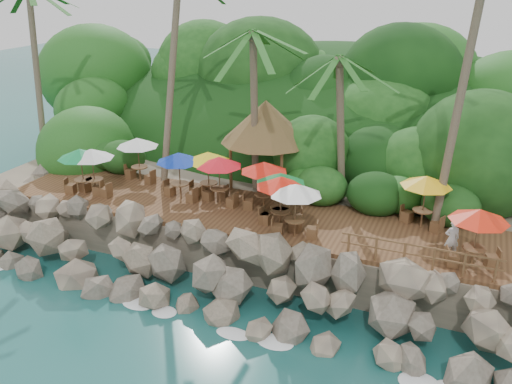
% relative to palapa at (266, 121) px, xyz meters
% --- Properties ---
extents(ground, '(140.00, 140.00, 0.00)m').
position_rel_palapa_xyz_m(ground, '(0.98, -9.73, -5.79)').
color(ground, '#19514F').
rests_on(ground, ground).
extents(land_base, '(32.00, 25.20, 2.10)m').
position_rel_palapa_xyz_m(land_base, '(0.98, 6.27, -4.74)').
color(land_base, gray).
rests_on(land_base, ground).
extents(jungle_hill, '(44.80, 28.00, 15.40)m').
position_rel_palapa_xyz_m(jungle_hill, '(0.98, 13.77, -5.79)').
color(jungle_hill, '#143811').
rests_on(jungle_hill, ground).
extents(seawall, '(29.00, 4.00, 2.30)m').
position_rel_palapa_xyz_m(seawall, '(0.98, -7.73, -4.64)').
color(seawall, gray).
rests_on(seawall, ground).
extents(terrace, '(26.00, 5.00, 0.20)m').
position_rel_palapa_xyz_m(terrace, '(0.98, -3.73, -3.59)').
color(terrace, brown).
rests_on(terrace, land_base).
extents(jungle_foliage, '(44.00, 16.00, 12.00)m').
position_rel_palapa_xyz_m(jungle_foliage, '(0.98, 5.27, -5.79)').
color(jungle_foliage, '#143811').
rests_on(jungle_foliage, ground).
extents(foam_line, '(25.20, 0.80, 0.06)m').
position_rel_palapa_xyz_m(foam_line, '(0.98, -9.43, -5.76)').
color(foam_line, white).
rests_on(foam_line, ground).
extents(palms, '(36.41, 7.13, 12.58)m').
position_rel_palapa_xyz_m(palms, '(1.74, -0.89, 5.98)').
color(palms, brown).
rests_on(palms, ground).
extents(palapa, '(4.73, 4.73, 4.60)m').
position_rel_palapa_xyz_m(palapa, '(0.00, 0.00, 0.00)').
color(palapa, brown).
rests_on(palapa, ground).
extents(dining_clusters, '(21.03, 5.46, 2.44)m').
position_rel_palapa_xyz_m(dining_clusters, '(0.00, -3.85, -1.46)').
color(dining_clusters, brown).
rests_on(dining_clusters, terrace).
extents(railing, '(6.10, 0.10, 1.00)m').
position_rel_palapa_xyz_m(railing, '(8.73, -6.08, -2.88)').
color(railing, brown).
rests_on(railing, terrace).
extents(waiter, '(0.70, 0.59, 1.62)m').
position_rel_palapa_xyz_m(waiter, '(9.80, -4.67, -2.68)').
color(waiter, white).
rests_on(waiter, terrace).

